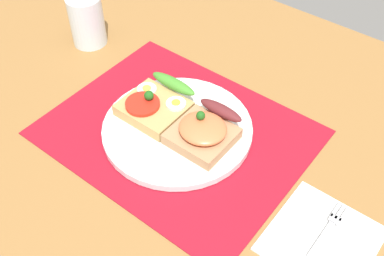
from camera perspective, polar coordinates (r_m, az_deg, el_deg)
ground_plane at (r=77.46cm, az=-1.75°, el=-1.38°), size 120.00×90.00×3.20cm
placemat at (r=76.18cm, az=-1.78°, el=-0.49°), size 40.61×32.27×0.30cm
plate at (r=75.63cm, az=-1.79°, el=-0.10°), size 24.30×24.30×1.20cm
sandwich_egg_tomato at (r=77.06cm, az=-4.33°, el=3.01°), size 10.12×10.49×4.23cm
sandwich_salmon at (r=72.01cm, az=1.49°, el=-0.31°), size 9.22×10.41×5.13cm
napkin at (r=66.31cm, az=15.55°, el=-12.91°), size 13.42×14.07×0.60cm
fork at (r=66.14cm, az=15.83°, el=-12.48°), size 1.62×13.00×0.32cm
drinking_glass at (r=94.75cm, az=-12.71°, el=12.67°), size 6.67×6.67×9.87cm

